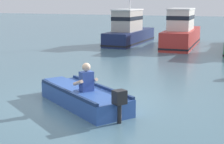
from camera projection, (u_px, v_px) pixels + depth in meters
name	position (u px, v px, depth m)	size (l,w,h in m)	color
ground_plane	(92.00, 100.00, 9.90)	(120.00, 120.00, 0.00)	slate
rowboat_with_person	(83.00, 96.00, 9.41)	(3.37, 2.63, 1.19)	#2D519E
moored_boat_navy	(129.00, 31.00, 22.99)	(1.63, 5.98, 4.14)	#19234C
moored_boat_red	(181.00, 33.00, 21.47)	(1.99, 6.34, 2.35)	#B72D28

